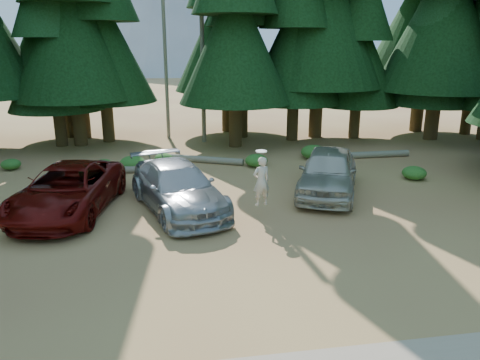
{
  "coord_description": "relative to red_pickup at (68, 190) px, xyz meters",
  "views": [
    {
      "loc": [
        -1.43,
        -11.95,
        5.6
      ],
      "look_at": [
        0.92,
        2.42,
        1.25
      ],
      "focal_mm": 35.0,
      "sensor_mm": 36.0,
      "label": 1
    }
  ],
  "objects": [
    {
      "name": "ground",
      "position": [
        4.74,
        -3.73,
        -0.8
      ],
      "size": [
        160.0,
        160.0,
        0.0
      ],
      "primitive_type": "plane",
      "color": "#9C6442",
      "rests_on": "ground"
    },
    {
      "name": "forest_belt_north",
      "position": [
        4.74,
        11.27,
        -0.8
      ],
      "size": [
        36.0,
        7.0,
        22.0
      ],
      "primitive_type": null,
      "color": "black",
      "rests_on": "ground"
    },
    {
      "name": "snag_front",
      "position": [
        5.54,
        10.77,
        5.2
      ],
      "size": [
        0.24,
        0.24,
        12.0
      ],
      "primitive_type": "cylinder",
      "color": "#706A59",
      "rests_on": "ground"
    },
    {
      "name": "snag_back",
      "position": [
        3.54,
        12.27,
        4.2
      ],
      "size": [
        0.2,
        0.2,
        10.0
      ],
      "primitive_type": "cylinder",
      "color": "#706A59",
      "rests_on": "ground"
    },
    {
      "name": "mountain_peak",
      "position": [
        2.15,
        84.51,
        11.91
      ],
      "size": [
        48.0,
        50.0,
        28.0
      ],
      "color": "gray",
      "rests_on": "ground"
    },
    {
      "name": "red_pickup",
      "position": [
        0.0,
        0.0,
        0.0
      ],
      "size": [
        3.65,
        6.15,
        1.6
      ],
      "primitive_type": "imported",
      "rotation": [
        0.0,
        0.0,
        -0.18
      ],
      "color": "#5E0B08",
      "rests_on": "ground"
    },
    {
      "name": "silver_minivan_center",
      "position": [
        3.65,
        -0.36,
        -0.0
      ],
      "size": [
        3.74,
        5.91,
        1.6
      ],
      "primitive_type": "imported",
      "rotation": [
        0.0,
        0.0,
        0.3
      ],
      "color": "#A4A7AC",
      "rests_on": "ground"
    },
    {
      "name": "silver_minivan_right",
      "position": [
        9.32,
        0.53,
        0.07
      ],
      "size": [
        3.93,
        5.49,
        1.74
      ],
      "primitive_type": "imported",
      "rotation": [
        0.0,
        0.0,
        -0.41
      ],
      "color": "beige",
      "rests_on": "ground"
    },
    {
      "name": "frisbee_player",
      "position": [
        6.34,
        -1.41,
        0.42
      ],
      "size": [
        0.68,
        0.55,
        1.83
      ],
      "rotation": [
        0.0,
        0.0,
        3.43
      ],
      "color": "beige",
      "rests_on": "ground"
    },
    {
      "name": "log_left",
      "position": [
        0.61,
        4.7,
        -0.65
      ],
      "size": [
        4.25,
        0.33,
        0.3
      ],
      "primitive_type": "cylinder",
      "rotation": [
        0.0,
        1.57,
        -0.01
      ],
      "color": "#706A59",
      "rests_on": "ground"
    },
    {
      "name": "log_mid",
      "position": [
        5.13,
        5.94,
        -0.64
      ],
      "size": [
        3.58,
        1.94,
        0.31
      ],
      "primitive_type": "cylinder",
      "rotation": [
        0.0,
        1.57,
        -0.45
      ],
      "color": "#706A59",
      "rests_on": "ground"
    },
    {
      "name": "log_right",
      "position": [
        12.88,
        5.61,
        -0.64
      ],
      "size": [
        4.98,
        0.37,
        0.32
      ],
      "primitive_type": "cylinder",
      "rotation": [
        0.0,
        1.57,
        0.01
      ],
      "color": "#706A59",
      "rests_on": "ground"
    },
    {
      "name": "shrub_far_left",
      "position": [
        -3.63,
        6.16,
        -0.56
      ],
      "size": [
        0.86,
        0.86,
        0.47
      ],
      "primitive_type": "ellipsoid",
      "color": "#1B5D1E",
      "rests_on": "ground"
    },
    {
      "name": "shrub_left",
      "position": [
        0.5,
        5.62,
        -0.58
      ],
      "size": [
        0.78,
        0.78,
        0.43
      ],
      "primitive_type": "ellipsoid",
      "color": "#1B5D1E",
      "rests_on": "ground"
    },
    {
      "name": "shrub_center_left",
      "position": [
        1.8,
        5.23,
        -0.49
      ],
      "size": [
        1.14,
        1.14,
        0.63
      ],
      "primitive_type": "ellipsoid",
      "color": "#1B5D1E",
      "rests_on": "ground"
    },
    {
      "name": "shrub_center_right",
      "position": [
        3.19,
        6.27,
        -0.57
      ],
      "size": [
        0.84,
        0.84,
        0.46
      ],
      "primitive_type": "ellipsoid",
      "color": "#1B5D1E",
      "rests_on": "ground"
    },
    {
      "name": "shrub_right",
      "position": [
        7.43,
        4.88,
        -0.51
      ],
      "size": [
        1.04,
        1.04,
        0.57
      ],
      "primitive_type": "ellipsoid",
      "color": "#1B5D1E",
      "rests_on": "ground"
    },
    {
      "name": "shrub_far_right",
      "position": [
        10.5,
        5.89,
        -0.46
      ],
      "size": [
        1.23,
        1.23,
        0.68
      ],
      "primitive_type": "ellipsoid",
      "color": "#1B5D1E",
      "rests_on": "ground"
    },
    {
      "name": "shrub_edge_east",
      "position": [
        13.57,
        1.77,
        -0.53
      ],
      "size": [
        1.0,
        1.0,
        0.55
      ],
      "primitive_type": "ellipsoid",
      "color": "#1B5D1E",
      "rests_on": "ground"
    }
  ]
}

